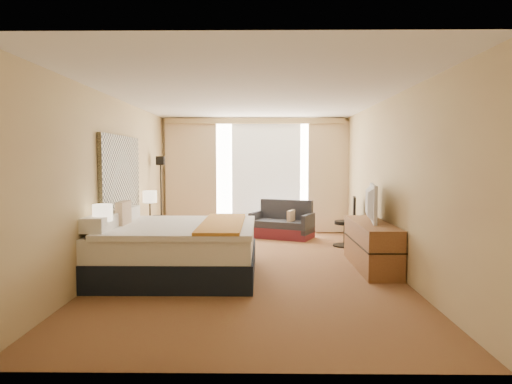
{
  "coord_description": "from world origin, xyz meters",
  "views": [
    {
      "loc": [
        0.15,
        -6.92,
        1.65
      ],
      "look_at": [
        0.06,
        0.4,
        1.14
      ],
      "focal_mm": 32.0,
      "sensor_mm": 36.0,
      "label": 1
    }
  ],
  "objects_px": {
    "nightstand_left": "(108,265)",
    "floor_lamp": "(161,181)",
    "media_dresser": "(371,245)",
    "desk_chair": "(348,224)",
    "nightstand_right": "(153,234)",
    "lamp_left": "(103,214)",
    "television": "(366,203)",
    "bed": "(177,249)",
    "lamp_right": "(150,197)",
    "loveseat": "(282,225)"
  },
  "relations": [
    {
      "from": "nightstand_left",
      "to": "floor_lamp",
      "type": "height_order",
      "value": "floor_lamp"
    },
    {
      "from": "media_dresser",
      "to": "desk_chair",
      "type": "xyz_separation_m",
      "value": [
        -0.03,
        1.75,
        0.08
      ]
    },
    {
      "from": "nightstand_right",
      "to": "lamp_left",
      "type": "relative_size",
      "value": 1.04
    },
    {
      "from": "nightstand_right",
      "to": "television",
      "type": "distance_m",
      "value": 3.94
    },
    {
      "from": "media_dresser",
      "to": "floor_lamp",
      "type": "distance_m",
      "value": 4.47
    },
    {
      "from": "desk_chair",
      "to": "television",
      "type": "xyz_separation_m",
      "value": [
        -0.02,
        -1.6,
        0.56
      ]
    },
    {
      "from": "nightstand_left",
      "to": "bed",
      "type": "height_order",
      "value": "bed"
    },
    {
      "from": "media_dresser",
      "to": "lamp_right",
      "type": "bearing_deg",
      "value": 159.39
    },
    {
      "from": "media_dresser",
      "to": "loveseat",
      "type": "distance_m",
      "value": 3.0
    },
    {
      "from": "nightstand_left",
      "to": "nightstand_right",
      "type": "bearing_deg",
      "value": 90.0
    },
    {
      "from": "nightstand_right",
      "to": "media_dresser",
      "type": "relative_size",
      "value": 0.31
    },
    {
      "from": "nightstand_right",
      "to": "floor_lamp",
      "type": "xyz_separation_m",
      "value": [
        -0.03,
        0.85,
        0.95
      ]
    },
    {
      "from": "nightstand_right",
      "to": "television",
      "type": "bearing_deg",
      "value": -19.55
    },
    {
      "from": "bed",
      "to": "nightstand_right",
      "type": "bearing_deg",
      "value": 112.31
    },
    {
      "from": "bed",
      "to": "desk_chair",
      "type": "height_order",
      "value": "bed"
    },
    {
      "from": "desk_chair",
      "to": "lamp_right",
      "type": "bearing_deg",
      "value": -164.95
    },
    {
      "from": "bed",
      "to": "floor_lamp",
      "type": "relative_size",
      "value": 1.27
    },
    {
      "from": "nightstand_right",
      "to": "media_dresser",
      "type": "height_order",
      "value": "media_dresser"
    },
    {
      "from": "bed",
      "to": "floor_lamp",
      "type": "height_order",
      "value": "floor_lamp"
    },
    {
      "from": "nightstand_right",
      "to": "bed",
      "type": "xyz_separation_m",
      "value": [
        0.81,
        -1.97,
        0.11
      ]
    },
    {
      "from": "nightstand_right",
      "to": "floor_lamp",
      "type": "bearing_deg",
      "value": 92.02
    },
    {
      "from": "bed",
      "to": "lamp_right",
      "type": "distance_m",
      "value": 2.18
    },
    {
      "from": "television",
      "to": "lamp_left",
      "type": "bearing_deg",
      "value": 118.68
    },
    {
      "from": "bed",
      "to": "floor_lamp",
      "type": "distance_m",
      "value": 3.06
    },
    {
      "from": "floor_lamp",
      "to": "television",
      "type": "bearing_deg",
      "value": -30.25
    },
    {
      "from": "nightstand_left",
      "to": "floor_lamp",
      "type": "relative_size",
      "value": 0.32
    },
    {
      "from": "lamp_left",
      "to": "lamp_right",
      "type": "height_order",
      "value": "lamp_right"
    },
    {
      "from": "loveseat",
      "to": "television",
      "type": "bearing_deg",
      "value": -41.64
    },
    {
      "from": "floor_lamp",
      "to": "television",
      "type": "height_order",
      "value": "floor_lamp"
    },
    {
      "from": "nightstand_right",
      "to": "loveseat",
      "type": "xyz_separation_m",
      "value": [
        2.47,
        1.29,
        -0.01
      ]
    },
    {
      "from": "desk_chair",
      "to": "nightstand_left",
      "type": "bearing_deg",
      "value": -132.92
    },
    {
      "from": "media_dresser",
      "to": "lamp_left",
      "type": "relative_size",
      "value": 3.39
    },
    {
      "from": "floor_lamp",
      "to": "desk_chair",
      "type": "height_order",
      "value": "floor_lamp"
    },
    {
      "from": "television",
      "to": "loveseat",
      "type": "bearing_deg",
      "value": 34.36
    },
    {
      "from": "loveseat",
      "to": "lamp_left",
      "type": "distance_m",
      "value": 4.64
    },
    {
      "from": "bed",
      "to": "nightstand_left",
      "type": "bearing_deg",
      "value": -146.77
    },
    {
      "from": "nightstand_left",
      "to": "nightstand_right",
      "type": "relative_size",
      "value": 1.0
    },
    {
      "from": "nightstand_left",
      "to": "floor_lamp",
      "type": "distance_m",
      "value": 3.48
    },
    {
      "from": "floor_lamp",
      "to": "desk_chair",
      "type": "bearing_deg",
      "value": -8.41
    },
    {
      "from": "nightstand_left",
      "to": "lamp_left",
      "type": "height_order",
      "value": "lamp_left"
    },
    {
      "from": "lamp_left",
      "to": "television",
      "type": "relative_size",
      "value": 0.53
    },
    {
      "from": "floor_lamp",
      "to": "lamp_left",
      "type": "relative_size",
      "value": 3.25
    },
    {
      "from": "nightstand_right",
      "to": "bed",
      "type": "bearing_deg",
      "value": -67.69
    },
    {
      "from": "loveseat",
      "to": "desk_chair",
      "type": "xyz_separation_m",
      "value": [
        1.21,
        -0.98,
        0.16
      ]
    },
    {
      "from": "floor_lamp",
      "to": "television",
      "type": "xyz_separation_m",
      "value": [
        3.68,
        -2.15,
        -0.23
      ]
    },
    {
      "from": "nightstand_left",
      "to": "media_dresser",
      "type": "bearing_deg",
      "value": 15.84
    },
    {
      "from": "bed",
      "to": "loveseat",
      "type": "xyz_separation_m",
      "value": [
        1.66,
        3.26,
        -0.13
      ]
    },
    {
      "from": "nightstand_right",
      "to": "lamp_right",
      "type": "relative_size",
      "value": 1.03
    },
    {
      "from": "desk_chair",
      "to": "lamp_left",
      "type": "distance_m",
      "value": 4.71
    },
    {
      "from": "floor_lamp",
      "to": "desk_chair",
      "type": "distance_m",
      "value": 3.82
    }
  ]
}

